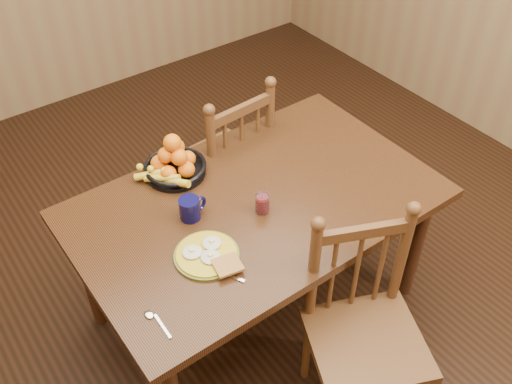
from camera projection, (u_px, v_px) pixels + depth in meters
room at (256, 82)px, 2.12m from camera, size 4.52×5.02×2.72m
dining_table at (256, 214)px, 2.58m from camera, size 1.60×1.00×0.75m
chair_far at (225, 165)px, 3.12m from camera, size 0.49×0.47×1.01m
chair_near at (364, 332)px, 2.32m from camera, size 0.59×0.58×1.00m
breakfast_plate at (208, 255)px, 2.26m from camera, size 0.26×0.30×0.04m
fork at (225, 270)px, 2.22m from camera, size 0.08×0.18×0.00m
spoon at (154, 318)px, 2.05m from camera, size 0.04×0.16×0.01m
coffee_mug at (191, 208)px, 2.41m from camera, size 0.13×0.09×0.10m
juice_glass at (262, 204)px, 2.44m from camera, size 0.06×0.06×0.09m
fruit_bowl at (174, 164)px, 2.61m from camera, size 0.32×0.32×0.22m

